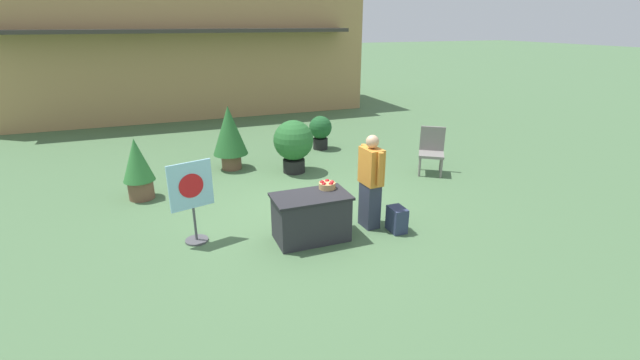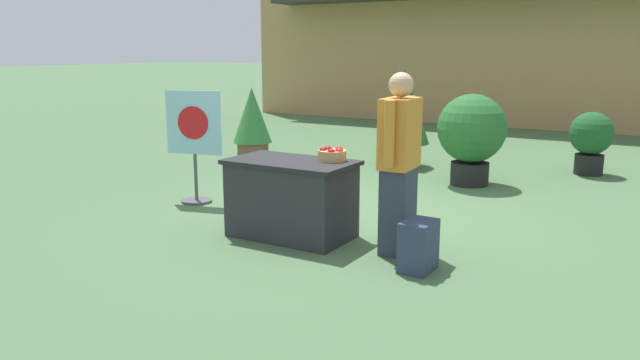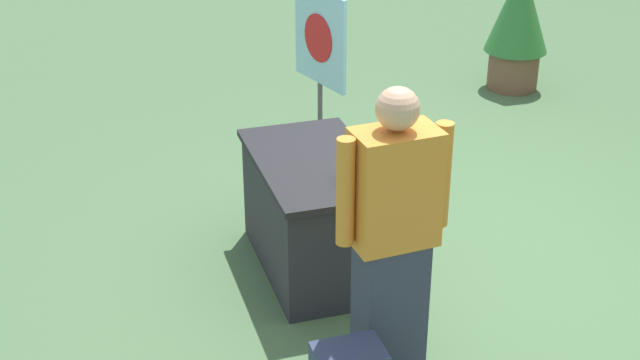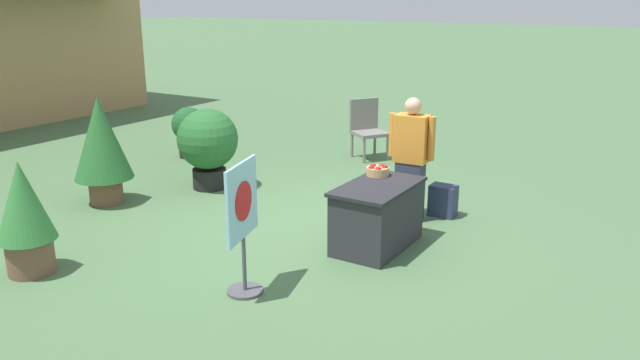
% 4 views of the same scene
% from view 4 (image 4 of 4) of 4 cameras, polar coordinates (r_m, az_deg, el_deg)
% --- Properties ---
extents(ground_plane, '(120.00, 120.00, 0.00)m').
position_cam_4_polar(ground_plane, '(7.94, 0.08, -4.21)').
color(ground_plane, '#4C7047').
extents(display_table, '(1.20, 0.70, 0.75)m').
position_cam_4_polar(display_table, '(7.21, 5.26, -3.28)').
color(display_table, '#2D2D33').
rests_on(display_table, ground_plane).
extents(apple_basket, '(0.27, 0.27, 0.13)m').
position_cam_4_polar(apple_basket, '(7.45, 5.30, 0.88)').
color(apple_basket, tan).
rests_on(apple_basket, display_table).
extents(person_visitor, '(0.29, 0.61, 1.60)m').
position_cam_4_polar(person_visitor, '(8.05, 8.31, 1.94)').
color(person_visitor, '#33384C').
rests_on(person_visitor, ground_plane).
extents(backpack, '(0.24, 0.34, 0.42)m').
position_cam_4_polar(backpack, '(8.40, 11.18, -1.85)').
color(backpack, '#2D3856').
rests_on(backpack, ground_plane).
extents(poster_board, '(0.67, 0.36, 1.32)m').
position_cam_4_polar(poster_board, '(5.99, -7.09, -3.74)').
color(poster_board, '#4C4C51').
rests_on(poster_board, ground_plane).
extents(patio_chair, '(0.76, 0.76, 1.05)m').
position_cam_4_polar(patio_chair, '(11.22, 4.33, 4.95)').
color(patio_chair, gray).
rests_on(patio_chair, ground_plane).
extents(potted_plant_near_right, '(0.62, 0.62, 0.91)m').
position_cam_4_polar(potted_plant_near_right, '(11.45, -11.88, 4.64)').
color(potted_plant_near_right, black).
rests_on(potted_plant_near_right, ground_plane).
extents(potted_plant_far_left, '(0.60, 0.60, 1.22)m').
position_cam_4_polar(potted_plant_far_left, '(7.10, -25.41, -2.78)').
color(potted_plant_far_left, brown).
rests_on(potted_plant_far_left, ground_plane).
extents(potted_plant_far_right, '(0.91, 0.91, 1.21)m').
position_cam_4_polar(potted_plant_far_right, '(9.46, -10.22, 3.36)').
color(potted_plant_far_right, black).
rests_on(potted_plant_far_right, ground_plane).
extents(potted_plant_near_left, '(0.80, 0.80, 1.50)m').
position_cam_4_polar(potted_plant_near_left, '(9.09, -19.37, 3.18)').
color(potted_plant_near_left, brown).
rests_on(potted_plant_near_left, ground_plane).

